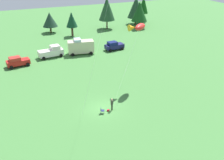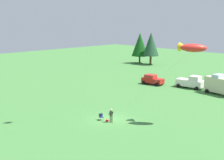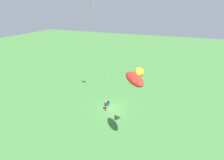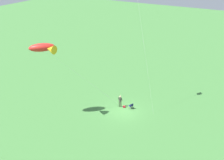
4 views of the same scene
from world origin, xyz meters
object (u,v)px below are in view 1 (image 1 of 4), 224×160
at_px(folding_chair, 102,110).
at_px(truck_white_pickup, 51,52).
at_px(van_camper_beige, 81,46).
at_px(car_red_sedan, 17,62).
at_px(backpack_on_grass, 108,110).
at_px(kite_large_fish, 138,27).
at_px(person_kite_flyer, 112,103).
at_px(car_navy_hatch, 114,46).

xyz_separation_m(folding_chair, truck_white_pickup, (-2.05, 24.11, 0.61)).
bearing_deg(folding_chair, van_camper_beige, 106.54).
distance_m(car_red_sedan, truck_white_pickup, 7.42).
xyz_separation_m(backpack_on_grass, kite_large_fish, (7.50, 6.39, 9.22)).
relative_size(person_kite_flyer, kite_large_fish, 0.18).
relative_size(person_kite_flyer, folding_chair, 2.12).
xyz_separation_m(person_kite_flyer, car_red_sedan, (-10.56, 21.21, -0.07)).
height_order(person_kite_flyer, kite_large_fish, kite_large_fish).
xyz_separation_m(truck_white_pickup, van_camper_beige, (6.12, -0.51, 0.54)).
bearing_deg(car_navy_hatch, van_camper_beige, -8.71).
xyz_separation_m(car_red_sedan, van_camper_beige, (13.06, 2.11, 0.69)).
xyz_separation_m(folding_chair, kite_large_fish, (8.48, 6.56, 8.85)).
relative_size(person_kite_flyer, backpack_on_grass, 5.44).
distance_m(backpack_on_grass, kite_large_fish, 13.49).
xyz_separation_m(folding_chair, car_navy_hatch, (11.62, 23.30, 0.46)).
relative_size(truck_white_pickup, van_camper_beige, 0.92).
distance_m(truck_white_pickup, car_navy_hatch, 13.69).
bearing_deg(person_kite_flyer, backpack_on_grass, -111.91).
bearing_deg(truck_white_pickup, kite_large_fish, -65.59).
distance_m(car_red_sedan, van_camper_beige, 13.25).
bearing_deg(backpack_on_grass, van_camper_beige, 82.48).
bearing_deg(car_navy_hatch, car_red_sedan, -1.38).
bearing_deg(kite_large_fish, backpack_on_grass, -139.57).
bearing_deg(truck_white_pickup, car_navy_hatch, -9.95).
xyz_separation_m(folding_chair, car_red_sedan, (-8.99, 21.49, 0.46)).
distance_m(person_kite_flyer, kite_large_fish, 12.50).
bearing_deg(truck_white_pickup, person_kite_flyer, -87.91).
xyz_separation_m(truck_white_pickup, car_navy_hatch, (13.67, -0.81, -0.15)).
distance_m(car_red_sedan, car_navy_hatch, 20.69).
bearing_deg(car_navy_hatch, kite_large_fish, 72.97).
height_order(car_red_sedan, kite_large_fish, kite_large_fish).
bearing_deg(van_camper_beige, kite_large_fish, 112.92).
bearing_deg(folding_chair, person_kite_flyer, 36.25).
distance_m(person_kite_flyer, car_red_sedan, 23.70).
height_order(folding_chair, car_red_sedan, car_red_sedan).
relative_size(van_camper_beige, kite_large_fish, 0.57).
bearing_deg(folding_chair, truck_white_pickup, 121.19).
distance_m(truck_white_pickup, van_camper_beige, 6.17).
relative_size(truck_white_pickup, car_navy_hatch, 1.19).
height_order(backpack_on_grass, truck_white_pickup, truck_white_pickup).
relative_size(car_red_sedan, car_navy_hatch, 1.01).
bearing_deg(backpack_on_grass, person_kite_flyer, 9.49).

